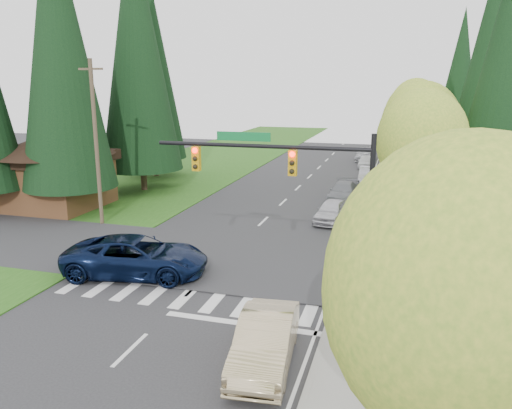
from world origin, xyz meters
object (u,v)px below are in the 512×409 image
at_px(parked_car_e, 365,155).
at_px(parked_car_b, 343,192).
at_px(suv_navy, 136,256).
at_px(parked_car_c, 369,176).
at_px(sedan_champagne, 265,341).
at_px(parked_car_d, 366,162).
at_px(parked_car_a, 332,211).

bearing_deg(parked_car_e, parked_car_b, -89.96).
xyz_separation_m(suv_navy, parked_car_c, (8.70, 24.74, -0.15)).
relative_size(suv_navy, parked_car_c, 1.41).
xyz_separation_m(sedan_champagne, parked_car_b, (-0.30, 23.36, -0.11)).
relative_size(sedan_champagne, parked_car_b, 1.03).
relative_size(sedan_champagne, parked_car_c, 1.05).
xyz_separation_m(parked_car_b, parked_car_e, (0.00, 20.79, 0.02)).
distance_m(sedan_champagne, parked_car_c, 30.31).
bearing_deg(parked_car_b, parked_car_d, 89.98).
height_order(sedan_champagne, suv_navy, suv_navy).
relative_size(parked_car_b, parked_car_d, 1.23).
xyz_separation_m(sedan_champagne, parked_car_c, (1.10, 30.29, -0.03)).
xyz_separation_m(parked_car_a, parked_car_c, (1.40, 13.10, 0.05)).
relative_size(parked_car_b, parked_car_e, 0.97).
distance_m(suv_navy, parked_car_d, 34.58).
relative_size(suv_navy, parked_car_d, 1.71).
distance_m(parked_car_d, parked_car_e, 4.94).
height_order(parked_car_c, parked_car_e, parked_car_c).
bearing_deg(parked_car_e, sedan_champagne, -89.57).
bearing_deg(parked_car_b, parked_car_c, 80.33).
xyz_separation_m(parked_car_a, parked_car_d, (0.50, 22.06, -0.06)).
distance_m(parked_car_c, parked_car_d, 9.00).
bearing_deg(parked_car_e, parked_car_c, -84.20).
relative_size(sedan_champagne, parked_car_e, 1.00).
bearing_deg(parked_car_e, parked_car_a, -89.96).
distance_m(suv_navy, parked_car_e, 39.29).
bearing_deg(sedan_champagne, parked_car_b, 84.87).
relative_size(parked_car_b, parked_car_c, 1.02).
bearing_deg(parked_car_c, parked_car_b, -102.51).
xyz_separation_m(suv_navy, parked_car_d, (7.80, 33.69, -0.26)).
bearing_deg(parked_car_e, suv_navy, -100.67).
bearing_deg(sedan_champagne, parked_car_e, 84.52).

